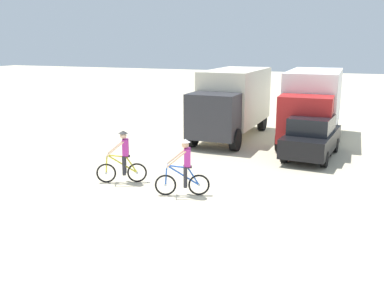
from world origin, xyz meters
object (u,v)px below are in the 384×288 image
Objects in this scene: box_truck_cream_rv at (232,100)px; box_truck_avon_van at (312,102)px; sedan_parked at (311,137)px; cyclist_orange_shirt at (123,159)px; cyclist_cowboy_hat at (184,170)px.

box_truck_cream_rv and box_truck_avon_van have the same top height.
cyclist_orange_shirt reaches higher than sedan_parked.
box_truck_avon_van reaches higher than cyclist_cowboy_hat.
box_truck_avon_van is 3.49m from sedan_parked.
box_truck_cream_rv is 3.85m from box_truck_avon_van.
box_truck_cream_rv is 1.00× the size of box_truck_avon_van.
cyclist_cowboy_hat is at bearing -10.54° from cyclist_orange_shirt.
sedan_parked is 2.38× the size of cyclist_cowboy_hat.
box_truck_cream_rv is 3.74× the size of cyclist_orange_shirt.
box_truck_avon_van is at bearing 73.60° from cyclist_cowboy_hat.
box_truck_avon_van is at bearing 60.00° from cyclist_orange_shirt.
box_truck_cream_rv is 1.57× the size of sedan_parked.
sedan_parked is 2.38× the size of cyclist_orange_shirt.
box_truck_cream_rv is 8.61m from cyclist_orange_shirt.
cyclist_cowboy_hat is at bearing -83.57° from box_truck_cream_rv.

